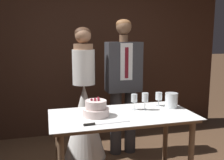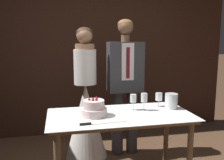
{
  "view_description": "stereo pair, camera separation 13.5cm",
  "coord_description": "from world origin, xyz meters",
  "px_view_note": "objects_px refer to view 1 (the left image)",
  "views": [
    {
      "loc": [
        -0.58,
        -1.93,
        1.53
      ],
      "look_at": [
        0.13,
        0.73,
        1.07
      ],
      "focal_mm": 40.0,
      "sensor_mm": 36.0,
      "label": 1
    },
    {
      "loc": [
        -0.45,
        -1.96,
        1.53
      ],
      "look_at": [
        0.13,
        0.73,
        1.07
      ],
      "focal_mm": 40.0,
      "sensor_mm": 36.0,
      "label": 2
    }
  ],
  "objects_px": {
    "wine_glass_far": "(134,99)",
    "bride": "(84,112)",
    "cake_table": "(122,124)",
    "cake_knife": "(98,124)",
    "wine_glass_middle": "(159,97)",
    "wine_glass_near": "(145,98)",
    "tiered_cake": "(96,109)",
    "groom": "(123,81)",
    "hurricane_candle": "(171,101)"
  },
  "relations": [
    {
      "from": "cake_knife",
      "to": "bride",
      "type": "bearing_deg",
      "value": 85.41
    },
    {
      "from": "wine_glass_far",
      "to": "wine_glass_middle",
      "type": "bearing_deg",
      "value": 12.65
    },
    {
      "from": "wine_glass_middle",
      "to": "cake_table",
      "type": "bearing_deg",
      "value": -158.4
    },
    {
      "from": "cake_knife",
      "to": "wine_glass_middle",
      "type": "bearing_deg",
      "value": 26.11
    },
    {
      "from": "wine_glass_middle",
      "to": "wine_glass_far",
      "type": "bearing_deg",
      "value": -167.35
    },
    {
      "from": "bride",
      "to": "wine_glass_far",
      "type": "bearing_deg",
      "value": -57.86
    },
    {
      "from": "cake_knife",
      "to": "cake_table",
      "type": "bearing_deg",
      "value": 36.12
    },
    {
      "from": "tiered_cake",
      "to": "wine_glass_near",
      "type": "distance_m",
      "value": 0.54
    },
    {
      "from": "wine_glass_middle",
      "to": "wine_glass_far",
      "type": "height_order",
      "value": "wine_glass_far"
    },
    {
      "from": "tiered_cake",
      "to": "groom",
      "type": "xyz_separation_m",
      "value": [
        0.52,
        0.78,
        0.13
      ]
    },
    {
      "from": "wine_glass_middle",
      "to": "groom",
      "type": "xyz_separation_m",
      "value": [
        -0.22,
        0.6,
        0.09
      ]
    },
    {
      "from": "bride",
      "to": "wine_glass_near",
      "type": "bearing_deg",
      "value": -53.27
    },
    {
      "from": "wine_glass_middle",
      "to": "groom",
      "type": "bearing_deg",
      "value": 109.99
    },
    {
      "from": "cake_table",
      "to": "bride",
      "type": "xyz_separation_m",
      "value": [
        -0.26,
        0.79,
        -0.08
      ]
    },
    {
      "from": "wine_glass_middle",
      "to": "wine_glass_near",
      "type": "bearing_deg",
      "value": -152.71
    },
    {
      "from": "hurricane_candle",
      "to": "groom",
      "type": "bearing_deg",
      "value": 114.35
    },
    {
      "from": "wine_glass_far",
      "to": "bride",
      "type": "relative_size",
      "value": 0.1
    },
    {
      "from": "tiered_cake",
      "to": "bride",
      "type": "distance_m",
      "value": 0.82
    },
    {
      "from": "bride",
      "to": "tiered_cake",
      "type": "bearing_deg",
      "value": -90.21
    },
    {
      "from": "tiered_cake",
      "to": "groom",
      "type": "relative_size",
      "value": 0.14
    },
    {
      "from": "hurricane_candle",
      "to": "bride",
      "type": "height_order",
      "value": "bride"
    },
    {
      "from": "wine_glass_near",
      "to": "groom",
      "type": "relative_size",
      "value": 0.1
    },
    {
      "from": "cake_table",
      "to": "groom",
      "type": "xyz_separation_m",
      "value": [
        0.26,
        0.79,
        0.3
      ]
    },
    {
      "from": "wine_glass_near",
      "to": "groom",
      "type": "xyz_separation_m",
      "value": [
        -0.01,
        0.71,
        0.07
      ]
    },
    {
      "from": "cake_table",
      "to": "wine_glass_near",
      "type": "height_order",
      "value": "wine_glass_near"
    },
    {
      "from": "bride",
      "to": "groom",
      "type": "xyz_separation_m",
      "value": [
        0.52,
        -0.0,
        0.38
      ]
    },
    {
      "from": "wine_glass_far",
      "to": "bride",
      "type": "height_order",
      "value": "bride"
    },
    {
      "from": "tiered_cake",
      "to": "hurricane_candle",
      "type": "distance_m",
      "value": 0.84
    },
    {
      "from": "hurricane_candle",
      "to": "wine_glass_near",
      "type": "bearing_deg",
      "value": -178.92
    },
    {
      "from": "cake_table",
      "to": "wine_glass_near",
      "type": "bearing_deg",
      "value": 16.96
    },
    {
      "from": "wine_glass_middle",
      "to": "tiered_cake",
      "type": "bearing_deg",
      "value": -166.53
    },
    {
      "from": "cake_knife",
      "to": "bride",
      "type": "distance_m",
      "value": 1.05
    },
    {
      "from": "cake_knife",
      "to": "wine_glass_near",
      "type": "bearing_deg",
      "value": 26.67
    },
    {
      "from": "cake_table",
      "to": "hurricane_candle",
      "type": "xyz_separation_m",
      "value": [
        0.58,
        0.09,
        0.18
      ]
    },
    {
      "from": "wine_glass_far",
      "to": "groom",
      "type": "relative_size",
      "value": 0.09
    },
    {
      "from": "cake_knife",
      "to": "hurricane_candle",
      "type": "xyz_separation_m",
      "value": [
        0.87,
        0.32,
        0.07
      ]
    },
    {
      "from": "cake_knife",
      "to": "groom",
      "type": "xyz_separation_m",
      "value": [
        0.55,
        1.03,
        0.19
      ]
    },
    {
      "from": "wine_glass_far",
      "to": "groom",
      "type": "xyz_separation_m",
      "value": [
        0.09,
        0.67,
        0.08
      ]
    },
    {
      "from": "tiered_cake",
      "to": "bride",
      "type": "height_order",
      "value": "bride"
    },
    {
      "from": "cake_table",
      "to": "cake_knife",
      "type": "height_order",
      "value": "cake_knife"
    },
    {
      "from": "tiered_cake",
      "to": "hurricane_candle",
      "type": "relative_size",
      "value": 1.58
    },
    {
      "from": "wine_glass_near",
      "to": "tiered_cake",
      "type": "bearing_deg",
      "value": -172.45
    },
    {
      "from": "cake_knife",
      "to": "groom",
      "type": "height_order",
      "value": "groom"
    },
    {
      "from": "wine_glass_near",
      "to": "wine_glass_far",
      "type": "bearing_deg",
      "value": 161.24
    },
    {
      "from": "wine_glass_near",
      "to": "wine_glass_middle",
      "type": "distance_m",
      "value": 0.23
    },
    {
      "from": "bride",
      "to": "groom",
      "type": "relative_size",
      "value": 0.94
    },
    {
      "from": "cake_table",
      "to": "wine_glass_middle",
      "type": "xyz_separation_m",
      "value": [
        0.48,
        0.19,
        0.2
      ]
    },
    {
      "from": "wine_glass_middle",
      "to": "groom",
      "type": "distance_m",
      "value": 0.65
    },
    {
      "from": "cake_table",
      "to": "cake_knife",
      "type": "bearing_deg",
      "value": -141.12
    },
    {
      "from": "hurricane_candle",
      "to": "groom",
      "type": "relative_size",
      "value": 0.09
    }
  ]
}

